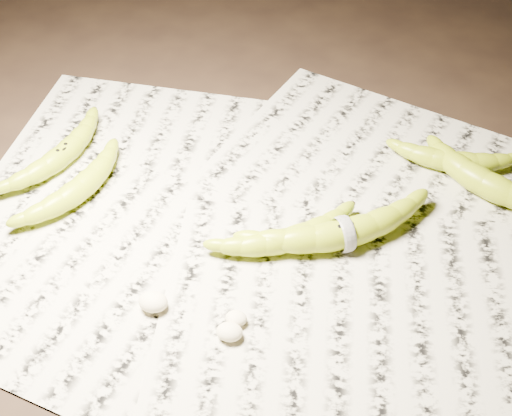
% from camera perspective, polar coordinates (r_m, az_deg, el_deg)
% --- Properties ---
extents(ground, '(3.00, 3.00, 0.00)m').
position_cam_1_polar(ground, '(1.00, -0.31, -1.89)').
color(ground, black).
rests_on(ground, ground).
extents(newspaper_patch, '(0.90, 0.70, 0.01)m').
position_cam_1_polar(newspaper_patch, '(0.99, 1.38, -2.05)').
color(newspaper_patch, beige).
rests_on(newspaper_patch, ground).
extents(banana_left_a, '(0.11, 0.21, 0.03)m').
position_cam_1_polar(banana_left_a, '(1.13, -15.26, 4.26)').
color(banana_left_a, '#A0B917').
rests_on(banana_left_a, newspaper_patch).
extents(banana_left_b, '(0.12, 0.19, 0.04)m').
position_cam_1_polar(banana_left_b, '(1.06, -13.94, 1.67)').
color(banana_left_b, '#A0B917').
rests_on(banana_left_b, newspaper_patch).
extents(banana_center, '(0.19, 0.15, 0.03)m').
position_cam_1_polar(banana_center, '(0.96, 2.65, -2.37)').
color(banana_center, '#A0B917').
rests_on(banana_center, newspaper_patch).
extents(banana_taped, '(0.25, 0.19, 0.04)m').
position_cam_1_polar(banana_taped, '(0.97, 7.06, -1.92)').
color(banana_taped, '#A0B917').
rests_on(banana_taped, newspaper_patch).
extents(banana_upper_a, '(0.18, 0.06, 0.03)m').
position_cam_1_polar(banana_upper_a, '(1.12, 15.62, 3.75)').
color(banana_upper_a, '#A0B917').
rests_on(banana_upper_a, newspaper_patch).
extents(banana_upper_b, '(0.21, 0.16, 0.04)m').
position_cam_1_polar(banana_upper_b, '(1.09, 17.91, 2.04)').
color(banana_upper_b, '#A0B917').
rests_on(banana_upper_b, newspaper_patch).
extents(measuring_tape, '(0.03, 0.05, 0.05)m').
position_cam_1_polar(measuring_tape, '(0.97, 7.06, -1.92)').
color(measuring_tape, white).
rests_on(measuring_tape, newspaper_patch).
extents(flesh_chunk_a, '(0.04, 0.03, 0.02)m').
position_cam_1_polar(flesh_chunk_a, '(0.91, -8.25, -7.29)').
color(flesh_chunk_a, '#FCEBC3').
rests_on(flesh_chunk_a, newspaper_patch).
extents(flesh_chunk_b, '(0.03, 0.03, 0.02)m').
position_cam_1_polar(flesh_chunk_b, '(0.87, -2.14, -9.72)').
color(flesh_chunk_b, '#FCEBC3').
rests_on(flesh_chunk_b, newspaper_patch).
extents(flesh_chunk_c, '(0.03, 0.02, 0.02)m').
position_cam_1_polar(flesh_chunk_c, '(0.89, -1.60, -8.67)').
color(flesh_chunk_c, '#FCEBC3').
rests_on(flesh_chunk_c, newspaper_patch).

